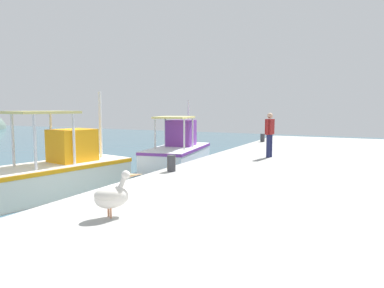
% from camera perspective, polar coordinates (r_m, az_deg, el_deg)
% --- Properties ---
extents(quay_pier, '(36.00, 10.00, 0.80)m').
position_cam_1_polar(quay_pier, '(7.32, 19.72, -13.15)').
color(quay_pier, '#9E9E99').
rests_on(quay_pier, ground).
extents(fishing_boat_second, '(4.97, 2.72, 3.34)m').
position_cam_1_polar(fishing_boat_second, '(12.01, -20.94, -4.21)').
color(fishing_boat_second, silver).
rests_on(fishing_boat_second, ground).
extents(fishing_boat_third, '(4.93, 2.72, 3.15)m').
position_cam_1_polar(fishing_boat_third, '(16.27, -2.32, -1.24)').
color(fishing_boat_third, white).
rests_on(fishing_boat_third, ground).
extents(pelican, '(0.93, 0.67, 0.82)m').
position_cam_1_polar(pelican, '(6.43, -13.06, -8.19)').
color(pelican, tan).
rests_on(pelican, quay_pier).
extents(fisherman_standing, '(0.59, 0.30, 1.77)m').
position_cam_1_polar(fisherman_standing, '(14.12, 12.63, 1.79)').
color(fisherman_standing, '#1E234C').
rests_on(fisherman_standing, quay_pier).
extents(mooring_bollard_third, '(0.26, 0.26, 0.51)m').
position_cam_1_polar(mooring_bollard_third, '(10.76, -3.41, -3.18)').
color(mooring_bollard_third, '#333338').
rests_on(mooring_bollard_third, quay_pier).
extents(mooring_bollard_fourth, '(0.25, 0.25, 0.47)m').
position_cam_1_polar(mooring_bollard_fourth, '(20.68, 11.50, 1.02)').
color(mooring_bollard_fourth, '#333338').
rests_on(mooring_bollard_fourth, quay_pier).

